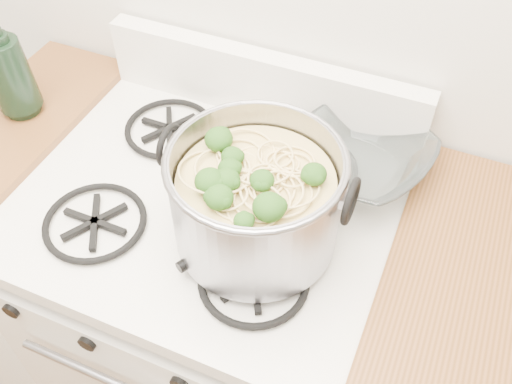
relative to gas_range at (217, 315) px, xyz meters
name	(u,v)px	position (x,y,z in m)	size (l,w,h in m)	color
gas_range	(217,315)	(0.00, 0.00, 0.00)	(0.76, 0.66, 0.92)	white
counter_left	(59,248)	(-0.51, 0.00, 0.02)	(0.25, 0.65, 0.92)	silver
stock_pot	(256,201)	(0.14, -0.06, 0.58)	(0.34, 0.31, 0.21)	gray
spatula	(283,198)	(0.15, 0.04, 0.50)	(0.29, 0.31, 0.02)	black
glass_bowl	(359,163)	(0.26, 0.19, 0.50)	(0.11, 0.11, 0.03)	white
bottle	(6,64)	(-0.51, 0.07, 0.61)	(0.10, 0.10, 0.26)	black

